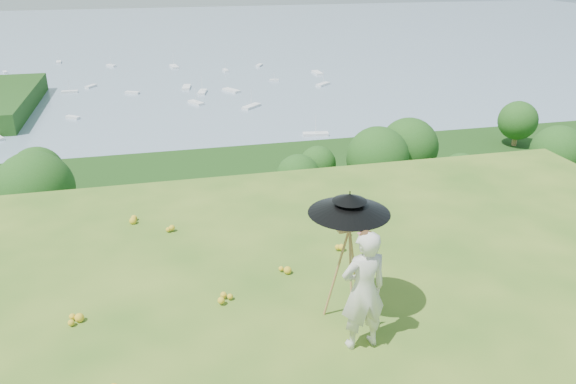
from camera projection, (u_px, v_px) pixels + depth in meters
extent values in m
plane|color=#37651D|center=(422.00, 356.00, 7.33)|extent=(14.00, 14.00, 0.00)
cube|color=#18330E|center=(216.00, 365.00, 50.01)|extent=(140.00, 56.00, 22.00)
cube|color=gray|center=(188.00, 234.00, 88.52)|extent=(170.00, 28.00, 8.00)
plane|color=#758BA8|center=(158.00, 54.00, 235.29)|extent=(700.00, 700.00, 0.00)
imported|color=beige|center=(363.00, 290.00, 7.21)|extent=(0.66, 0.47, 1.71)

